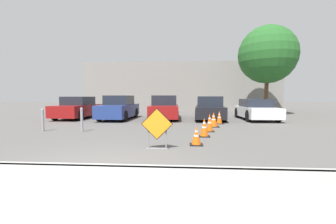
{
  "coord_description": "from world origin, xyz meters",
  "views": [
    {
      "loc": [
        1.92,
        -4.32,
        1.52
      ],
      "look_at": [
        1.11,
        7.17,
        0.71
      ],
      "focal_mm": 24.0,
      "sensor_mm": 36.0,
      "label": 1
    }
  ],
  "objects_px": {
    "traffic_cone_nearest": "(196,136)",
    "traffic_cone_third": "(210,123)",
    "bollard_nearest": "(82,119)",
    "bollard_second": "(43,119)",
    "parked_car_nearest": "(78,108)",
    "parked_car_fourth": "(210,109)",
    "traffic_cone_second": "(204,128)",
    "traffic_cone_fifth": "(219,117)",
    "traffic_cone_fourth": "(214,120)",
    "road_closed_sign": "(157,128)",
    "parked_car_second": "(119,108)",
    "parked_car_fifth": "(256,110)",
    "parked_car_third": "(164,108)"
  },
  "relations": [
    {
      "from": "road_closed_sign",
      "to": "traffic_cone_second",
      "type": "height_order",
      "value": "road_closed_sign"
    },
    {
      "from": "parked_car_fourth",
      "to": "traffic_cone_fifth",
      "type": "bearing_deg",
      "value": 100.59
    },
    {
      "from": "parked_car_second",
      "to": "bollard_second",
      "type": "bearing_deg",
      "value": 72.79
    },
    {
      "from": "traffic_cone_fifth",
      "to": "parked_car_second",
      "type": "bearing_deg",
      "value": 161.46
    },
    {
      "from": "parked_car_third",
      "to": "parked_car_fourth",
      "type": "xyz_separation_m",
      "value": [
        3.0,
        -0.27,
        -0.02
      ]
    },
    {
      "from": "traffic_cone_nearest",
      "to": "parked_car_third",
      "type": "distance_m",
      "value": 8.38
    },
    {
      "from": "road_closed_sign",
      "to": "parked_car_nearest",
      "type": "relative_size",
      "value": 0.27
    },
    {
      "from": "traffic_cone_nearest",
      "to": "traffic_cone_third",
      "type": "xyz_separation_m",
      "value": [
        0.72,
        2.74,
        0.1
      ]
    },
    {
      "from": "traffic_cone_second",
      "to": "traffic_cone_fourth",
      "type": "bearing_deg",
      "value": 75.61
    },
    {
      "from": "parked_car_fifth",
      "to": "parked_car_fourth",
      "type": "bearing_deg",
      "value": 0.9
    },
    {
      "from": "bollard_nearest",
      "to": "bollard_second",
      "type": "xyz_separation_m",
      "value": [
        -1.75,
        0.0,
        -0.02
      ]
    },
    {
      "from": "parked_car_nearest",
      "to": "traffic_cone_fifth",
      "type": "bearing_deg",
      "value": 166.71
    },
    {
      "from": "parked_car_fourth",
      "to": "traffic_cone_second",
      "type": "bearing_deg",
      "value": 85.8
    },
    {
      "from": "parked_car_nearest",
      "to": "parked_car_fifth",
      "type": "relative_size",
      "value": 1.01
    },
    {
      "from": "bollard_second",
      "to": "parked_car_second",
      "type": "bearing_deg",
      "value": 71.14
    },
    {
      "from": "parked_car_fifth",
      "to": "parked_car_second",
      "type": "bearing_deg",
      "value": 1.23
    },
    {
      "from": "traffic_cone_third",
      "to": "parked_car_third",
      "type": "distance_m",
      "value": 5.97
    },
    {
      "from": "road_closed_sign",
      "to": "parked_car_fifth",
      "type": "bearing_deg",
      "value": 57.91
    },
    {
      "from": "parked_car_nearest",
      "to": "parked_car_fourth",
      "type": "distance_m",
      "value": 8.99
    },
    {
      "from": "road_closed_sign",
      "to": "parked_car_fifth",
      "type": "height_order",
      "value": "parked_car_fifth"
    },
    {
      "from": "traffic_cone_second",
      "to": "traffic_cone_nearest",
      "type": "bearing_deg",
      "value": -104.03
    },
    {
      "from": "parked_car_second",
      "to": "bollard_nearest",
      "type": "height_order",
      "value": "parked_car_second"
    },
    {
      "from": "traffic_cone_third",
      "to": "bollard_nearest",
      "type": "xyz_separation_m",
      "value": [
        -5.48,
        -0.4,
        0.17
      ]
    },
    {
      "from": "traffic_cone_second",
      "to": "traffic_cone_third",
      "type": "xyz_separation_m",
      "value": [
        0.34,
        1.24,
        0.04
      ]
    },
    {
      "from": "traffic_cone_nearest",
      "to": "bollard_second",
      "type": "xyz_separation_m",
      "value": [
        -6.52,
        2.34,
        0.24
      ]
    },
    {
      "from": "road_closed_sign",
      "to": "parked_car_second",
      "type": "bearing_deg",
      "value": 113.05
    },
    {
      "from": "traffic_cone_third",
      "to": "traffic_cone_fifth",
      "type": "distance_m",
      "value": 2.95
    },
    {
      "from": "parked_car_nearest",
      "to": "parked_car_third",
      "type": "height_order",
      "value": "parked_car_third"
    },
    {
      "from": "parked_car_fifth",
      "to": "bollard_second",
      "type": "distance_m",
      "value": 12.21
    },
    {
      "from": "bollard_nearest",
      "to": "parked_car_fourth",
      "type": "bearing_deg",
      "value": 42.58
    },
    {
      "from": "traffic_cone_second",
      "to": "bollard_nearest",
      "type": "distance_m",
      "value": 5.22
    },
    {
      "from": "traffic_cone_third",
      "to": "traffic_cone_fourth",
      "type": "distance_m",
      "value": 1.57
    },
    {
      "from": "bollard_nearest",
      "to": "bollard_second",
      "type": "distance_m",
      "value": 1.75
    },
    {
      "from": "traffic_cone_nearest",
      "to": "parked_car_second",
      "type": "distance_m",
      "value": 9.01
    },
    {
      "from": "traffic_cone_third",
      "to": "bollard_nearest",
      "type": "bearing_deg",
      "value": -175.84
    },
    {
      "from": "traffic_cone_second",
      "to": "parked_car_second",
      "type": "bearing_deg",
      "value": 129.46
    },
    {
      "from": "traffic_cone_second",
      "to": "parked_car_fourth",
      "type": "bearing_deg",
      "value": 81.83
    },
    {
      "from": "traffic_cone_fourth",
      "to": "parked_car_nearest",
      "type": "bearing_deg",
      "value": 156.85
    },
    {
      "from": "bollard_second",
      "to": "parked_car_fourth",
      "type": "bearing_deg",
      "value": 35.49
    },
    {
      "from": "road_closed_sign",
      "to": "parked_car_fourth",
      "type": "distance_m",
      "value": 8.93
    },
    {
      "from": "road_closed_sign",
      "to": "bollard_nearest",
      "type": "height_order",
      "value": "road_closed_sign"
    },
    {
      "from": "traffic_cone_second",
      "to": "bollard_second",
      "type": "height_order",
      "value": "bollard_second"
    },
    {
      "from": "traffic_cone_nearest",
      "to": "traffic_cone_third",
      "type": "relative_size",
      "value": 0.75
    },
    {
      "from": "road_closed_sign",
      "to": "parked_car_fourth",
      "type": "xyz_separation_m",
      "value": [
        2.45,
        8.58,
        0.08
      ]
    },
    {
      "from": "parked_car_fourth",
      "to": "road_closed_sign",
      "type": "bearing_deg",
      "value": 78.05
    },
    {
      "from": "parked_car_second",
      "to": "bollard_nearest",
      "type": "distance_m",
      "value": 5.33
    },
    {
      "from": "parked_car_second",
      "to": "parked_car_third",
      "type": "xyz_separation_m",
      "value": [
        3.0,
        0.52,
        -0.01
      ]
    },
    {
      "from": "parked_car_nearest",
      "to": "parked_car_fifth",
      "type": "xyz_separation_m",
      "value": [
        11.99,
        -0.02,
        -0.06
      ]
    },
    {
      "from": "parked_car_third",
      "to": "parked_car_second",
      "type": "bearing_deg",
      "value": 7.37
    },
    {
      "from": "parked_car_second",
      "to": "parked_car_fifth",
      "type": "height_order",
      "value": "parked_car_second"
    }
  ]
}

